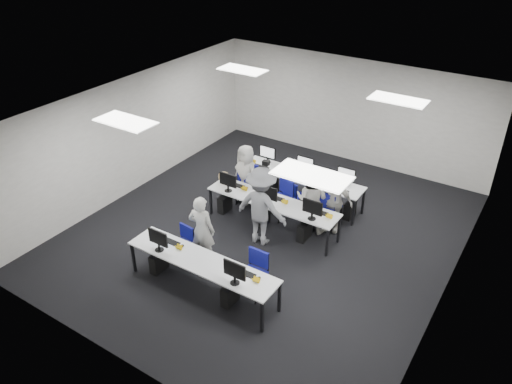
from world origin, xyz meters
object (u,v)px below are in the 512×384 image
Objects in this scene: chair_6 at (293,201)px; photographer at (261,207)px; chair_3 at (280,205)px; chair_0 at (182,251)px; chair_7 at (329,214)px; student_2 at (246,174)px; chair_4 at (325,220)px; desk_front at (202,263)px; student_0 at (202,230)px; student_1 at (312,199)px; student_3 at (333,201)px; chair_5 at (248,191)px; desk_mid at (272,203)px; chair_1 at (253,281)px; chair_2 at (247,191)px.

photographer is at bearing -89.09° from chair_6.
photographer is at bearing -65.14° from chair_3.
chair_6 reaches higher than chair_0.
chair_7 is 0.62× the size of student_2.
chair_4 is 1.09m from chair_6.
chair_6 is at bearing 89.63° from chair_3.
student_2 reaches higher than chair_3.
photographer is at bearing 87.67° from desk_front.
photographer is at bearing -129.09° from student_0.
student_1 reaches higher than chair_7.
chair_3 is 0.42m from chair_6.
student_3 is (2.13, 2.80, 0.50)m from chair_0.
chair_0 is at bearing 151.75° from desk_front.
student_0 is 1.04× the size of student_3.
chair_5 is (-2.23, 0.17, -0.00)m from chair_4.
desk_mid is at bearing -26.13° from chair_5.
chair_0 is 3.55m from student_3.
student_2 is at bearing -88.05° from student_0.
chair_0 is 0.69m from student_0.
chair_0 is 0.97× the size of chair_4.
chair_1 is 0.58× the size of student_0.
desk_front is 2.60m from desk_mid.
chair_1 is at bearing -103.16° from student_3.
student_0 is at bearing -85.19° from chair_3.
chair_5 is (-2.03, 2.89, -0.03)m from chair_1.
student_2 reaches higher than chair_0.
chair_7 is at bearing 37.52° from desk_mid.
student_3 reaches higher than chair_6.
desk_mid is 1.36m from student_2.
chair_2 is 0.61× the size of student_1.
desk_front is 3.49m from student_2.
chair_6 is 0.45× the size of photographer.
chair_5 is (-1.08, 0.23, -0.04)m from chair_3.
chair_2 reaches higher than chair_6.
desk_front is 3.58m from chair_5.
chair_5 is 0.55× the size of student_3.
desk_front is 3.34× the size of chair_2.
chair_7 is at bearing 18.18° from student_2.
student_0 and student_1 have the same top height.
chair_5 is 0.45× the size of photographer.
desk_front is 3.39m from chair_4.
student_2 reaches higher than desk_mid.
chair_3 is 1.16m from chair_4.
chair_2 is at bearing -168.43° from chair_6.
chair_4 is (1.16, 0.06, -0.03)m from chair_3.
desk_front is at bearing -71.98° from chair_3.
chair_1 is 2.64m from student_1.
chair_6 is at bearing 15.35° from chair_5.
student_3 reaches higher than desk_front.
student_1 reaches higher than chair_6.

